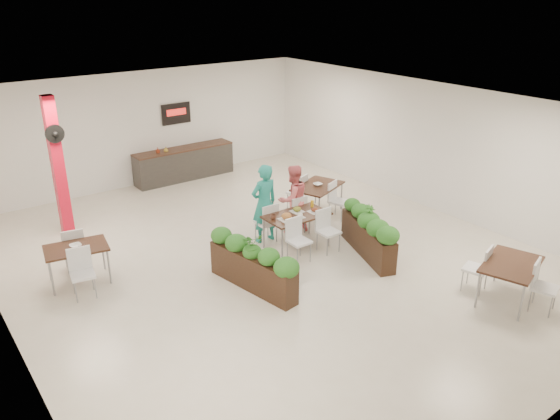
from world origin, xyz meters
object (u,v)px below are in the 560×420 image
object	(u,v)px
planter_right	(368,232)
side_table_a	(77,253)
red_column	(58,166)
diner_woman	(293,199)
main_table	(296,220)
service_counter	(184,163)
side_table_b	(318,190)
planter_left	(252,263)
side_table_c	(511,269)
diner_man	(264,203)

from	to	relation	value
planter_right	side_table_a	distance (m)	5.86
red_column	diner_woman	distance (m)	5.28
red_column	main_table	xyz separation A→B (m)	(3.83, -3.70, -1.01)
diner_woman	planter_right	world-z (taller)	diner_woman
diner_woman	planter_right	size ratio (longest dim) A/B	0.80
service_counter	diner_woman	size ratio (longest dim) A/B	1.85
red_column	service_counter	size ratio (longest dim) A/B	1.07
side_table_a	side_table_b	size ratio (longest dim) A/B	1.00
side_table_a	side_table_b	world-z (taller)	same
service_counter	side_table_b	world-z (taller)	service_counter
service_counter	diner_woman	xyz separation A→B (m)	(0.24, -4.91, 0.32)
planter_left	red_column	bearing A→B (deg)	113.93
side_table_a	main_table	bearing A→B (deg)	-6.30
planter_right	side_table_b	bearing A→B (deg)	75.61
red_column	side_table_a	size ratio (longest dim) A/B	1.92
planter_left	side_table_a	bearing A→B (deg)	139.43
diner_woman	side_table_c	size ratio (longest dim) A/B	0.97
red_column	main_table	world-z (taller)	red_column
red_column	planter_right	size ratio (longest dim) A/B	1.58
side_table_a	side_table_c	world-z (taller)	same
main_table	side_table_b	xyz separation A→B (m)	(1.58, 1.15, 0.00)
diner_man	diner_woman	size ratio (longest dim) A/B	1.11
side_table_a	side_table_c	size ratio (longest dim) A/B	1.00
planter_left	service_counter	bearing A→B (deg)	73.26
side_table_a	side_table_b	bearing A→B (deg)	8.88
planter_right	side_table_b	world-z (taller)	planter_right
service_counter	main_table	distance (m)	5.57
red_column	side_table_c	size ratio (longest dim) A/B	1.91
planter_left	side_table_c	distance (m)	4.67
service_counter	main_table	xyz separation A→B (m)	(-0.17, -5.56, 0.14)
diner_man	planter_left	distance (m)	2.13
service_counter	side_table_a	world-z (taller)	service_counter
service_counter	side_table_c	bearing A→B (deg)	-80.99
red_column	side_table_b	size ratio (longest dim) A/B	1.92
diner_woman	main_table	bearing A→B (deg)	58.65
side_table_b	main_table	bearing A→B (deg)	-164.60
red_column	planter_right	distance (m)	6.96
service_counter	diner_woman	bearing A→B (deg)	-87.22
diner_man	side_table_b	xyz separation A→B (m)	(1.97, 0.50, -0.26)
service_counter	planter_right	world-z (taller)	service_counter
diner_man	side_table_a	distance (m)	4.00
planter_left	side_table_c	bearing A→B (deg)	-42.01
side_table_a	planter_right	bearing A→B (deg)	-15.03
red_column	planter_left	distance (m)	5.17
side_table_a	side_table_b	distance (m)	5.91
side_table_c	diner_woman	bearing A→B (deg)	87.97
side_table_c	red_column	bearing A→B (deg)	108.17
service_counter	side_table_b	size ratio (longest dim) A/B	1.80
service_counter	main_table	world-z (taller)	service_counter
service_counter	main_table	bearing A→B (deg)	-91.77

